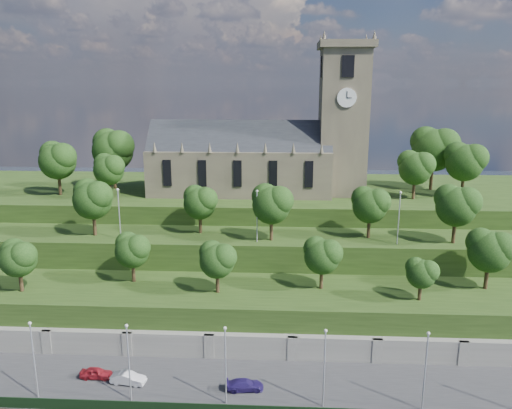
# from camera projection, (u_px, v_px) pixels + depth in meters

# --- Properties ---
(promenade) EXTENTS (160.00, 12.00, 2.00)m
(promenade) POSITION_uv_depth(u_px,v_px,m) (248.00, 392.00, 55.27)
(promenade) COLOR #2D2D30
(promenade) RESTS_ON ground
(retaining_wall) EXTENTS (160.00, 2.10, 5.00)m
(retaining_wall) POSITION_uv_depth(u_px,v_px,m) (251.00, 352.00, 60.71)
(retaining_wall) COLOR slate
(retaining_wall) RESTS_ON ground
(embankment_lower) EXTENTS (160.00, 12.00, 8.00)m
(embankment_lower) POSITION_uv_depth(u_px,v_px,m) (254.00, 318.00, 66.21)
(embankment_lower) COLOR #223913
(embankment_lower) RESTS_ON ground
(embankment_upper) EXTENTS (160.00, 10.00, 12.00)m
(embankment_upper) POSITION_uv_depth(u_px,v_px,m) (258.00, 273.00, 76.41)
(embankment_upper) COLOR #223913
(embankment_upper) RESTS_ON ground
(hilltop) EXTENTS (160.00, 32.00, 15.00)m
(hilltop) POSITION_uv_depth(u_px,v_px,m) (263.00, 226.00, 96.43)
(hilltop) COLOR #223913
(hilltop) RESTS_ON ground
(church) EXTENTS (38.60, 12.35, 27.60)m
(church) POSITION_uv_depth(u_px,v_px,m) (267.00, 151.00, 88.94)
(church) COLOR brown
(church) RESTS_ON hilltop
(trees_lower) EXTENTS (66.12, 9.04, 8.08)m
(trees_lower) POSITION_uv_depth(u_px,v_px,m) (275.00, 254.00, 64.34)
(trees_lower) COLOR #302112
(trees_lower) RESTS_ON embankment_lower
(trees_upper) EXTENTS (59.03, 8.31, 8.56)m
(trees_upper) POSITION_uv_depth(u_px,v_px,m) (275.00, 202.00, 72.60)
(trees_upper) COLOR #302112
(trees_upper) RESTS_ON embankment_upper
(trees_hilltop) EXTENTS (77.73, 16.49, 11.67)m
(trees_hilltop) POSITION_uv_depth(u_px,v_px,m) (276.00, 154.00, 88.83)
(trees_hilltop) COLOR #302112
(trees_hilltop) RESTS_ON hilltop
(lamp_posts_promenade) EXTENTS (60.36, 0.36, 8.70)m
(lamp_posts_promenade) POSITION_uv_depth(u_px,v_px,m) (225.00, 360.00, 50.57)
(lamp_posts_promenade) COLOR #B2B2B7
(lamp_posts_promenade) RESTS_ON promenade
(lamp_posts_upper) EXTENTS (40.36, 0.36, 7.69)m
(lamp_posts_upper) POSITION_uv_depth(u_px,v_px,m) (257.00, 212.00, 71.03)
(lamp_posts_upper) COLOR #B2B2B7
(lamp_posts_upper) RESTS_ON embankment_upper
(car_left) EXTENTS (3.56, 1.45, 1.21)m
(car_left) POSITION_uv_depth(u_px,v_px,m) (96.00, 373.00, 56.06)
(car_left) COLOR maroon
(car_left) RESTS_ON promenade
(car_middle) EXTENTS (4.02, 1.81, 1.28)m
(car_middle) POSITION_uv_depth(u_px,v_px,m) (128.00, 378.00, 54.99)
(car_middle) COLOR #B5B4B9
(car_middle) RESTS_ON promenade
(car_right) EXTENTS (4.24, 2.11, 1.18)m
(car_right) POSITION_uv_depth(u_px,v_px,m) (245.00, 385.00, 53.87)
(car_right) COLOR #231753
(car_right) RESTS_ON promenade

